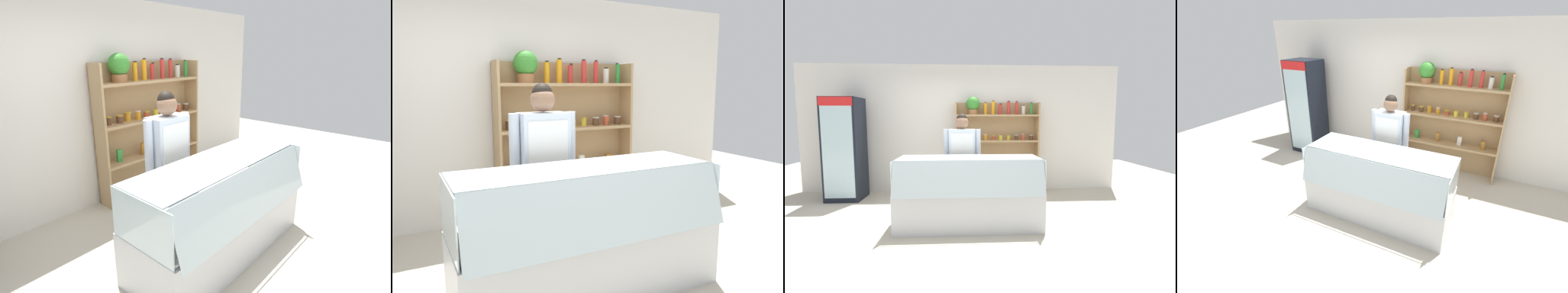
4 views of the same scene
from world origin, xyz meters
TOP-DOWN VIEW (x-y plane):
  - ground_plane at (0.00, 0.00)m, footprint 12.00×12.00m
  - back_wall at (0.00, 1.97)m, footprint 6.80×0.10m
  - drinks_fridge at (-2.23, 1.41)m, footprint 0.64×0.59m
  - shelving_unit at (0.69, 1.78)m, footprint 1.74×0.29m
  - deli_display_case at (0.14, 0.00)m, footprint 2.05×0.81m
  - shop_clerk at (0.04, 0.64)m, footprint 0.62×0.25m

SIDE VIEW (x-z plane):
  - ground_plane at x=0.00m, z-range 0.00..0.00m
  - deli_display_case at x=0.14m, z-range -0.19..0.82m
  - shop_clerk at x=0.04m, z-range 0.15..1.80m
  - drinks_fridge at x=-2.23m, z-range 0.00..1.97m
  - shelving_unit at x=0.69m, z-range 0.14..2.16m
  - back_wall at x=0.00m, z-range 0.00..2.70m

